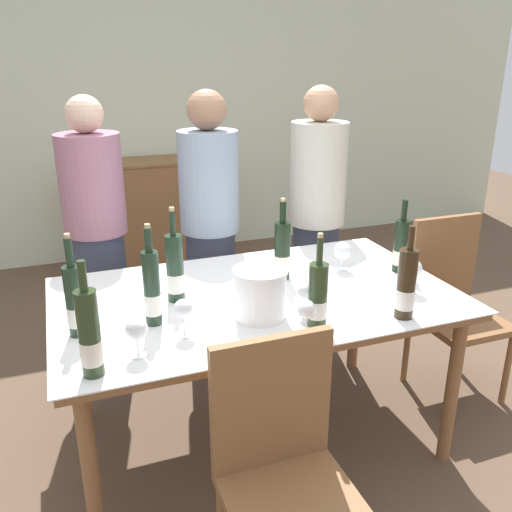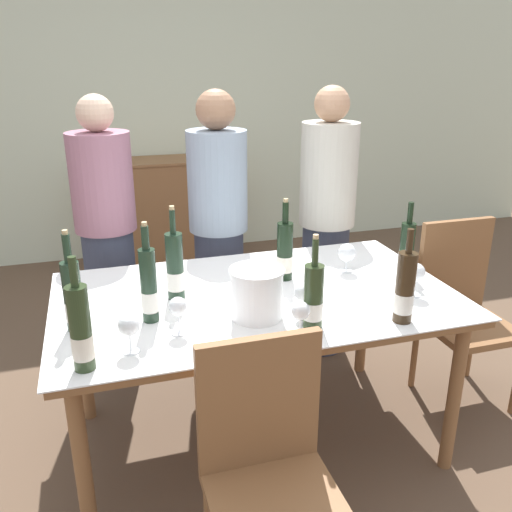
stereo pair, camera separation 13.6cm
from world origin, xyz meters
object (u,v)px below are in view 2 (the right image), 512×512
wine_glass_0 (416,273)px  wine_glass_3 (301,312)px  wine_bottle_1 (405,290)px  wine_glass_4 (347,253)px  wine_bottle_3 (313,298)px  wine_glass_2 (178,308)px  chair_right_end (461,302)px  person_guest_right (326,226)px  wine_bottle_7 (285,252)px  wine_glass_1 (129,326)px  dining_table (256,309)px  wine_bottle_4 (149,287)px  chair_near_front (268,463)px  person_guest_left (219,235)px  wine_bottle_5 (81,331)px  wine_bottle_2 (73,297)px  wine_glass_5 (303,294)px  wine_bottle_6 (407,250)px  sideboard_cabinet (166,210)px  ice_bucket (257,292)px  wine_bottle_0 (175,268)px  person_host (108,243)px

wine_glass_0 → wine_glass_3: size_ratio=1.11×
wine_bottle_1 → wine_glass_4: size_ratio=2.68×
wine_bottle_3 → wine_glass_2: wine_bottle_3 is taller
wine_glass_3 → chair_right_end: (1.11, 0.50, -0.33)m
chair_right_end → person_guest_right: size_ratio=0.60×
wine_bottle_7 → wine_glass_1: 0.89m
dining_table → wine_glass_0: (0.66, -0.21, 0.18)m
wine_glass_3 → wine_glass_2: bearing=161.4°
wine_bottle_4 → wine_glass_4: 1.00m
chair_near_front → person_guest_left: bearing=82.6°
wine_bottle_3 → wine_bottle_5: 0.85m
wine_bottle_2 → wine_glass_3: bearing=-19.9°
chair_right_end → chair_near_front: 1.59m
wine_glass_4 → wine_glass_5: bearing=-134.3°
dining_table → wine_bottle_6: 0.78m
sideboard_cabinet → wine_bottle_1: size_ratio=3.05×
dining_table → wine_glass_5: wine_glass_5 is taller
wine_glass_0 → ice_bucket: bearing=179.8°
wine_bottle_4 → person_guest_right: (1.14, 0.87, -0.11)m
wine_glass_1 → person_guest_left: size_ratio=0.09×
sideboard_cabinet → wine_bottle_7: wine_bottle_7 is taller
wine_bottle_1 → wine_bottle_7: (-0.30, 0.55, -0.00)m
wine_bottle_4 → person_guest_left: size_ratio=0.25×
wine_glass_1 → wine_glass_4: bearing=24.1°
wine_bottle_0 → wine_glass_1: size_ratio=2.82×
wine_bottle_6 → person_guest_right: bearing=96.7°
wine_bottle_0 → wine_glass_1: bearing=-118.9°
wine_bottle_7 → wine_glass_4: 0.32m
dining_table → wine_bottle_3: 0.42m
dining_table → wine_bottle_7: bearing=36.6°
wine_bottle_1 → wine_bottle_2: bearing=166.2°
wine_bottle_3 → wine_glass_5: (-0.01, 0.09, -0.02)m
wine_bottle_5 → person_host: bearing=84.3°
wine_bottle_0 → wine_bottle_2: size_ratio=1.03×
wine_glass_2 → dining_table: bearing=33.9°
dining_table → wine_glass_2: wine_glass_2 is taller
ice_bucket → wine_glass_1: ice_bucket is taller
wine_glass_3 → wine_glass_0: bearing=17.4°
wine_bottle_3 → wine_bottle_4: 0.64m
wine_glass_0 → wine_glass_1: 1.23m
wine_bottle_2 → person_guest_right: 1.67m
dining_table → ice_bucket: ice_bucket is taller
wine_bottle_2 → chair_near_front: bearing=-48.0°
wine_glass_3 → person_guest_left: 1.18m
chair_near_front → person_host: bearing=104.5°
ice_bucket → wine_bottle_1: 0.58m
wine_bottle_3 → chair_right_end: size_ratio=0.39×
dining_table → wine_bottle_2: 0.79m
wine_bottle_4 → wine_bottle_3: bearing=-21.5°
wine_bottle_0 → chair_near_front: 0.91m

